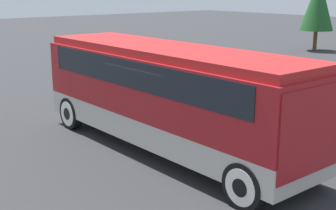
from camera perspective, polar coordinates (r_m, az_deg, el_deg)
ground_plane at (r=13.43m, az=0.00°, el=-5.53°), size 120.00×120.00×0.00m
tour_bus at (r=12.86m, az=0.27°, el=1.86°), size 9.36×2.52×2.96m
parked_car_near at (r=22.14m, az=11.91°, el=3.93°), size 4.55×1.89×1.40m
parked_car_mid at (r=17.39m, az=11.68°, el=1.17°), size 4.03×1.89×1.41m
tree_left at (r=36.07m, az=17.81°, el=11.73°), size 2.39×2.39×5.37m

